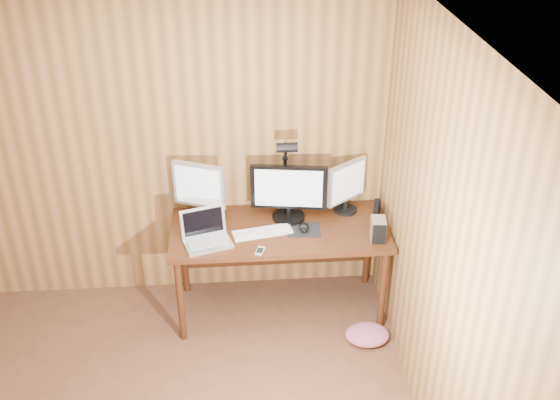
{
  "coord_description": "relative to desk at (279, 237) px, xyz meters",
  "views": [
    {
      "loc": [
        0.62,
        -2.41,
        3.35
      ],
      "look_at": [
        0.93,
        1.58,
        1.02
      ],
      "focal_mm": 42.0,
      "sensor_mm": 36.0,
      "label": 1
    }
  ],
  "objects": [
    {
      "name": "monitor_left",
      "position": [
        -0.58,
        0.12,
        0.37
      ],
      "size": [
        0.38,
        0.19,
        0.45
      ],
      "rotation": [
        0.0,
        0.0,
        -0.39
      ],
      "color": "black",
      "rests_on": "desk"
    },
    {
      "name": "laptop",
      "position": [
        -0.53,
        -0.2,
        0.18
      ],
      "size": [
        0.38,
        0.33,
        0.23
      ],
      "rotation": [
        0.0,
        0.0,
        0.28
      ],
      "color": "silver",
      "rests_on": "desk"
    },
    {
      "name": "desk",
      "position": [
        0.0,
        0.0,
        0.0
      ],
      "size": [
        1.6,
        0.7,
        0.75
      ],
      "color": "#43200E",
      "rests_on": "floor"
    },
    {
      "name": "mousepad",
      "position": [
        0.18,
        -0.11,
        0.12
      ],
      "size": [
        0.25,
        0.21,
        0.0
      ],
      "primitive_type": "cube",
      "rotation": [
        0.0,
        0.0,
        -0.07
      ],
      "color": "black",
      "rests_on": "desk"
    },
    {
      "name": "phone",
      "position": [
        -0.16,
        -0.36,
        0.13
      ],
      "size": [
        0.08,
        0.11,
        0.01
      ],
      "rotation": [
        0.0,
        0.0,
        -0.32
      ],
      "color": "silver",
      "rests_on": "desk"
    },
    {
      "name": "mouse",
      "position": [
        0.18,
        -0.11,
        0.15
      ],
      "size": [
        0.09,
        0.13,
        0.04
      ],
      "primitive_type": "ellipsoid",
      "rotation": [
        0.0,
        0.0,
        -0.17
      ],
      "color": "black",
      "rests_on": "mousepad"
    },
    {
      "name": "keyboard",
      "position": [
        -0.13,
        -0.13,
        0.13
      ],
      "size": [
        0.45,
        0.21,
        0.02
      ],
      "rotation": [
        0.0,
        0.0,
        0.19
      ],
      "color": "silver",
      "rests_on": "desk"
    },
    {
      "name": "hard_drive",
      "position": [
        0.69,
        -0.26,
        0.2
      ],
      "size": [
        0.11,
        0.16,
        0.16
      ],
      "rotation": [
        0.0,
        0.0,
        -0.1
      ],
      "color": "silver",
      "rests_on": "desk"
    },
    {
      "name": "room_shell",
      "position": [
        -0.93,
        -1.7,
        0.62
      ],
      "size": [
        4.0,
        4.0,
        4.0
      ],
      "color": "brown",
      "rests_on": "ground"
    },
    {
      "name": "monitor_right",
      "position": [
        0.52,
        0.13,
        0.34
      ],
      "size": [
        0.32,
        0.24,
        0.41
      ],
      "rotation": [
        0.0,
        0.0,
        0.62
      ],
      "color": "black",
      "rests_on": "desk"
    },
    {
      "name": "monitor_center",
      "position": [
        0.08,
        0.07,
        0.35
      ],
      "size": [
        0.56,
        0.25,
        0.44
      ],
      "rotation": [
        0.0,
        0.0,
        -0.14
      ],
      "color": "black",
      "rests_on": "desk"
    },
    {
      "name": "speaker",
      "position": [
        0.75,
        0.07,
        0.18
      ],
      "size": [
        0.05,
        0.05,
        0.12
      ],
      "primitive_type": "cylinder",
      "color": "black",
      "rests_on": "desk"
    },
    {
      "name": "fabric_pile",
      "position": [
        0.62,
        -0.49,
        -0.58
      ],
      "size": [
        0.39,
        0.34,
        0.1
      ],
      "primitive_type": null,
      "rotation": [
        0.0,
        0.0,
        -0.26
      ],
      "color": "#B95973",
      "rests_on": "floor"
    },
    {
      "name": "desk_lamp",
      "position": [
        0.06,
        0.14,
        0.53
      ],
      "size": [
        0.15,
        0.22,
        0.66
      ],
      "rotation": [
        0.0,
        0.0,
        0.07
      ],
      "color": "black",
      "rests_on": "desk"
    }
  ]
}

